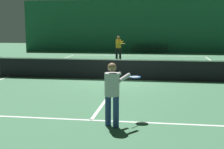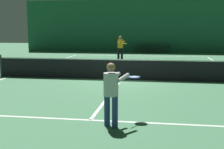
# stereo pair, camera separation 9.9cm
# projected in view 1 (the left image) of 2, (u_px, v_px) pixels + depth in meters

# --- Properties ---
(ground_plane) EXTENTS (60.00, 60.00, 0.00)m
(ground_plane) POSITION_uv_depth(u_px,v_px,m) (120.00, 80.00, 14.40)
(ground_plane) COLOR #3D704C
(backdrop_curtain) EXTENTS (23.00, 0.12, 4.96)m
(backdrop_curtain) POSITION_uv_depth(u_px,v_px,m) (141.00, 26.00, 29.50)
(backdrop_curtain) COLOR #1E5B3D
(backdrop_curtain) RESTS_ON ground
(court_line_baseline_far) EXTENTS (11.00, 0.10, 0.00)m
(court_line_baseline_far) POSITION_uv_depth(u_px,v_px,m) (137.00, 56.00, 26.04)
(court_line_baseline_far) COLOR white
(court_line_baseline_far) RESTS_ON ground
(court_line_service_far) EXTENTS (8.25, 0.10, 0.00)m
(court_line_service_far) POSITION_uv_depth(u_px,v_px,m) (132.00, 63.00, 20.66)
(court_line_service_far) COLOR white
(court_line_service_far) RESTS_ON ground
(court_line_service_near) EXTENTS (8.25, 0.10, 0.00)m
(court_line_service_near) POSITION_uv_depth(u_px,v_px,m) (91.00, 120.00, 8.15)
(court_line_service_near) COLOR white
(court_line_service_near) RESTS_ON ground
(court_line_sideline_left) EXTENTS (0.10, 23.80, 0.00)m
(court_line_sideline_left) POSITION_uv_depth(u_px,v_px,m) (9.00, 77.00, 15.20)
(court_line_sideline_left) COLOR white
(court_line_sideline_left) RESTS_ON ground
(court_line_centre) EXTENTS (0.10, 12.80, 0.00)m
(court_line_centre) POSITION_uv_depth(u_px,v_px,m) (120.00, 80.00, 14.40)
(court_line_centre) COLOR white
(court_line_centre) RESTS_ON ground
(tennis_net) EXTENTS (12.00, 0.10, 1.07)m
(tennis_net) POSITION_uv_depth(u_px,v_px,m) (120.00, 69.00, 14.33)
(tennis_net) COLOR black
(tennis_net) RESTS_ON ground
(player_near) EXTENTS (0.95, 1.30, 1.57)m
(player_near) POSITION_uv_depth(u_px,v_px,m) (113.00, 89.00, 7.54)
(player_near) COLOR navy
(player_near) RESTS_ON ground
(player_far) EXTENTS (0.92, 1.41, 1.74)m
(player_far) POSITION_uv_depth(u_px,v_px,m) (119.00, 46.00, 23.08)
(player_far) COLOR black
(player_far) RESTS_ON ground
(courtside_chair_0) EXTENTS (0.44, 0.44, 0.84)m
(courtside_chair_0) POSITION_uv_depth(u_px,v_px,m) (135.00, 47.00, 29.33)
(courtside_chair_0) COLOR #2D2D2D
(courtside_chair_0) RESTS_ON ground
(courtside_chair_1) EXTENTS (0.44, 0.44, 0.84)m
(courtside_chair_1) POSITION_uv_depth(u_px,v_px,m) (141.00, 47.00, 29.25)
(courtside_chair_1) COLOR #2D2D2D
(courtside_chair_1) RESTS_ON ground
(courtside_chair_2) EXTENTS (0.44, 0.44, 0.84)m
(courtside_chair_2) POSITION_uv_depth(u_px,v_px,m) (147.00, 48.00, 29.16)
(courtside_chair_2) COLOR #2D2D2D
(courtside_chair_2) RESTS_ON ground
(courtside_chair_3) EXTENTS (0.44, 0.44, 0.84)m
(courtside_chair_3) POSITION_uv_depth(u_px,v_px,m) (154.00, 48.00, 29.08)
(courtside_chair_3) COLOR #2D2D2D
(courtside_chair_3) RESTS_ON ground
(courtside_chair_4) EXTENTS (0.44, 0.44, 0.84)m
(courtside_chair_4) POSITION_uv_depth(u_px,v_px,m) (160.00, 48.00, 28.99)
(courtside_chair_4) COLOR #2D2D2D
(courtside_chair_4) RESTS_ON ground
(courtside_chair_5) EXTENTS (0.44, 0.44, 0.84)m
(courtside_chair_5) POSITION_uv_depth(u_px,v_px,m) (166.00, 48.00, 28.91)
(courtside_chair_5) COLOR #2D2D2D
(courtside_chair_5) RESTS_ON ground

